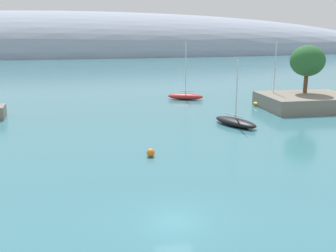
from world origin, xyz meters
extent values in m
plane|color=#38727F|center=(0.00, 0.00, 0.00)|extent=(600.00, 600.00, 0.00)
cube|color=gray|center=(27.70, 32.26, 1.08)|extent=(13.51, 10.11, 2.16)
cylinder|color=brown|center=(28.33, 33.89, 3.57)|extent=(0.64, 0.64, 2.82)
ellipsoid|color=#28602D|center=(28.33, 33.89, 7.26)|extent=(5.36, 5.36, 4.83)
ellipsoid|color=#8E99AD|center=(-24.67, 186.36, 0.00)|extent=(380.31, 73.51, 42.84)
ellipsoid|color=black|center=(12.86, 23.54, 0.48)|extent=(5.00, 7.11, 0.97)
cylinder|color=silver|center=(12.86, 23.54, 4.69)|extent=(0.19, 0.19, 7.45)
cube|color=silver|center=(12.73, 23.81, 1.32)|extent=(1.39, 2.79, 0.10)
ellipsoid|color=yellow|center=(23.51, 35.04, 0.46)|extent=(6.63, 3.58, 0.91)
cylinder|color=silver|center=(23.51, 35.04, 5.57)|extent=(0.18, 0.18, 9.32)
cube|color=silver|center=(23.23, 35.10, 1.26)|extent=(2.79, 0.70, 0.10)
ellipsoid|color=red|center=(11.09, 43.66, 0.55)|extent=(6.53, 4.18, 1.09)
cylinder|color=silver|center=(11.09, 43.66, 5.58)|extent=(0.16, 0.16, 8.98)
cube|color=silver|center=(11.35, 43.56, 1.44)|extent=(2.64, 1.14, 0.10)
sphere|color=orange|center=(0.37, 13.20, 0.40)|extent=(0.80, 0.80, 0.80)
camera|label=1|loc=(-4.74, -22.13, 11.86)|focal=41.44mm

